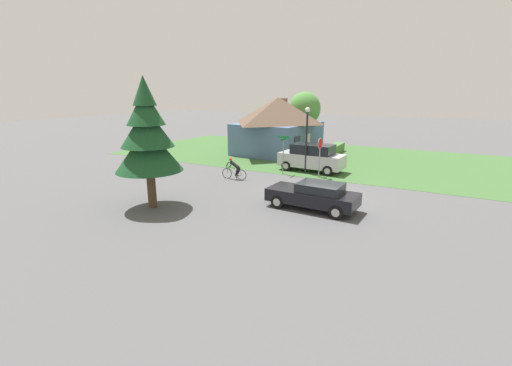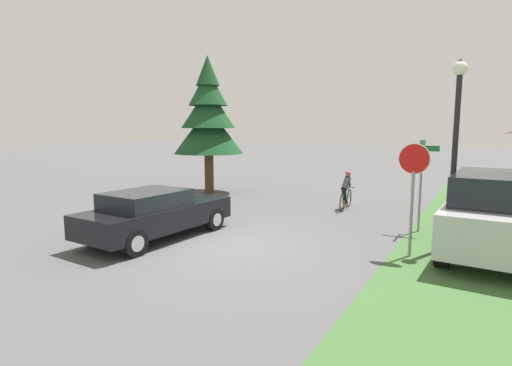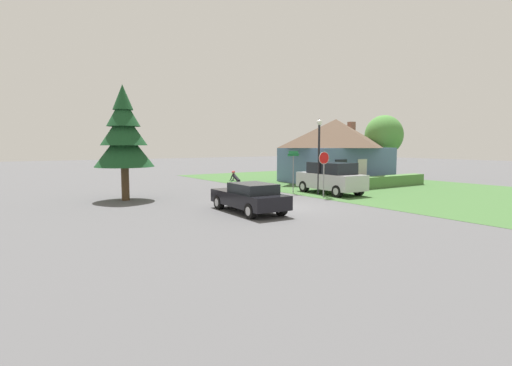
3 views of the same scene
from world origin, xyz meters
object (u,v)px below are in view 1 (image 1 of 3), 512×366
(conifer_tall_near, at_px, (147,136))
(deciduous_tree_right, at_px, (305,109))
(street_lamp, at_px, (307,131))
(street_name_sign, at_px, (283,148))
(stop_sign, at_px, (320,150))
(sedan_left_lane, at_px, (314,195))
(cottage_house, at_px, (278,124))
(cyclist, at_px, (234,169))
(parked_suv_right, at_px, (312,158))

(conifer_tall_near, bearing_deg, deciduous_tree_right, 1.46)
(street_lamp, height_order, street_name_sign, street_lamp)
(stop_sign, height_order, deciduous_tree_right, deciduous_tree_right)
(sedan_left_lane, height_order, street_name_sign, street_name_sign)
(sedan_left_lane, bearing_deg, cottage_house, -56.14)
(street_name_sign, bearing_deg, stop_sign, -86.16)
(cyclist, bearing_deg, street_lamp, -137.36)
(street_lamp, distance_m, deciduous_tree_right, 12.96)
(sedan_left_lane, distance_m, cyclist, 7.39)
(stop_sign, relative_size, deciduous_tree_right, 0.47)
(sedan_left_lane, bearing_deg, deciduous_tree_right, -65.22)
(sedan_left_lane, height_order, conifer_tall_near, conifer_tall_near)
(sedan_left_lane, height_order, parked_suv_right, parked_suv_right)
(cottage_house, relative_size, street_name_sign, 3.19)
(sedan_left_lane, xyz_separation_m, street_lamp, (7.08, 3.06, 2.31))
(parked_suv_right, xyz_separation_m, conifer_tall_near, (-11.55, 4.25, 2.58))
(parked_suv_right, distance_m, conifer_tall_near, 12.58)
(sedan_left_lane, xyz_separation_m, parked_suv_right, (8.01, 2.94, 0.30))
(sedan_left_lane, distance_m, parked_suv_right, 8.54)
(cyclist, height_order, conifer_tall_near, conifer_tall_near)
(stop_sign, bearing_deg, street_lamp, -116.00)
(cyclist, bearing_deg, cottage_house, -84.71)
(sedan_left_lane, relative_size, stop_sign, 1.67)
(cottage_house, xyz_separation_m, street_lamp, (-6.81, -5.36, 0.33))
(cottage_house, bearing_deg, parked_suv_right, -132.36)
(cyclist, distance_m, deciduous_tree_right, 16.22)
(conifer_tall_near, relative_size, deciduous_tree_right, 1.13)
(cottage_house, distance_m, parked_suv_right, 8.21)
(parked_suv_right, relative_size, street_lamp, 1.01)
(street_name_sign, relative_size, deciduous_tree_right, 0.48)
(conifer_tall_near, bearing_deg, street_lamp, -21.26)
(cyclist, height_order, deciduous_tree_right, deciduous_tree_right)
(cottage_house, relative_size, parked_suv_right, 1.81)
(stop_sign, relative_size, street_lamp, 0.57)
(parked_suv_right, xyz_separation_m, street_lamp, (-0.93, 0.12, 2.00))
(parked_suv_right, height_order, street_name_sign, street_name_sign)
(street_name_sign, bearing_deg, conifer_tall_near, 163.94)
(cyclist, bearing_deg, deciduous_tree_right, -90.14)
(conifer_tall_near, bearing_deg, cyclist, -4.80)
(parked_suv_right, bearing_deg, deciduous_tree_right, -63.59)
(stop_sign, bearing_deg, cottage_house, -133.77)
(street_name_sign, height_order, deciduous_tree_right, deciduous_tree_right)
(cyclist, bearing_deg, stop_sign, -151.69)
(parked_suv_right, distance_m, stop_sign, 2.20)
(street_lamp, height_order, conifer_tall_near, conifer_tall_near)
(cottage_house, distance_m, street_lamp, 8.67)
(sedan_left_lane, height_order, deciduous_tree_right, deciduous_tree_right)
(cyclist, bearing_deg, street_name_sign, -131.81)
(cottage_house, bearing_deg, sedan_left_lane, -144.08)
(sedan_left_lane, relative_size, cyclist, 2.50)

